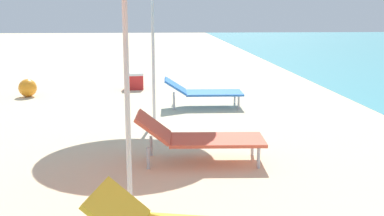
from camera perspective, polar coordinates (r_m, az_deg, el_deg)
lounger_second_shoreside at (r=5.82m, az=0.74°, el=-3.48°), size 1.60×0.70×0.62m
lounger_farthest_shoreside at (r=9.17m, az=1.27°, el=2.06°), size 1.52×0.69×0.56m
beach_ball at (r=10.87m, az=-19.24°, el=2.30°), size 0.39×0.39×0.39m
cooler_box at (r=11.35m, az=-7.03°, el=3.26°), size 0.47×0.40×0.40m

